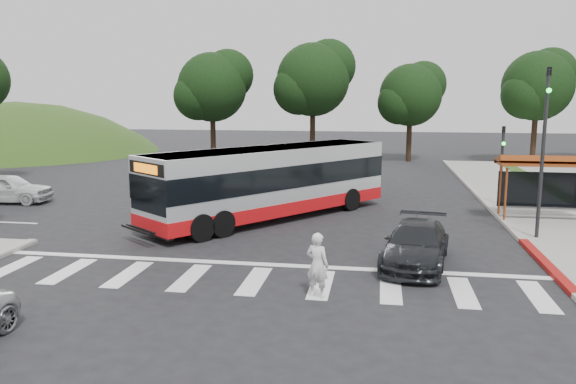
# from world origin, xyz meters

# --- Properties ---
(ground) EXTENTS (140.00, 140.00, 0.00)m
(ground) POSITION_xyz_m (0.00, 0.00, 0.00)
(ground) COLOR black
(ground) RESTS_ON ground
(sidewalk_east) EXTENTS (4.00, 40.00, 0.12)m
(sidewalk_east) POSITION_xyz_m (11.00, 8.00, 0.06)
(sidewalk_east) COLOR gray
(sidewalk_east) RESTS_ON ground
(curb_east) EXTENTS (0.30, 40.00, 0.15)m
(curb_east) POSITION_xyz_m (9.00, 8.00, 0.07)
(curb_east) COLOR #9E9991
(curb_east) RESTS_ON ground
(curb_east_red) EXTENTS (0.32, 6.00, 0.15)m
(curb_east_red) POSITION_xyz_m (9.00, -2.00, 0.08)
(curb_east_red) COLOR maroon
(curb_east_red) RESTS_ON ground
(hillside_nw) EXTENTS (44.00, 44.00, 10.00)m
(hillside_nw) POSITION_xyz_m (-32.00, 30.00, 0.00)
(hillside_nw) COLOR #254215
(hillside_nw) RESTS_ON ground
(crosswalk_ladder) EXTENTS (18.00, 2.60, 0.01)m
(crosswalk_ladder) POSITION_xyz_m (0.00, -5.00, 0.01)
(crosswalk_ladder) COLOR silver
(crosswalk_ladder) RESTS_ON ground
(bus_shelter) EXTENTS (4.20, 1.60, 2.86)m
(bus_shelter) POSITION_xyz_m (10.80, 5.10, 2.35)
(bus_shelter) COLOR #934018
(bus_shelter) RESTS_ON sidewalk_east
(traffic_signal_ne_tall) EXTENTS (0.18, 0.37, 6.50)m
(traffic_signal_ne_tall) POSITION_xyz_m (9.60, 1.49, 3.88)
(traffic_signal_ne_tall) COLOR black
(traffic_signal_ne_tall) RESTS_ON ground
(traffic_signal_ne_short) EXTENTS (0.18, 0.37, 4.00)m
(traffic_signal_ne_short) POSITION_xyz_m (9.60, 8.49, 2.48)
(traffic_signal_ne_short) COLOR black
(traffic_signal_ne_short) RESTS_ON ground
(tree_ne_a) EXTENTS (6.16, 5.74, 9.30)m
(tree_ne_a) POSITION_xyz_m (16.08, 28.06, 6.39)
(tree_ne_a) COLOR black
(tree_ne_a) RESTS_ON parking_lot
(tree_north_a) EXTENTS (6.60, 6.15, 10.17)m
(tree_north_a) POSITION_xyz_m (-1.92, 26.07, 6.92)
(tree_north_a) COLOR black
(tree_north_a) RESTS_ON ground
(tree_north_b) EXTENTS (5.72, 5.33, 8.43)m
(tree_north_b) POSITION_xyz_m (6.07, 28.06, 5.66)
(tree_north_b) COLOR black
(tree_north_b) RESTS_ON ground
(tree_north_c) EXTENTS (6.16, 5.74, 9.30)m
(tree_north_c) POSITION_xyz_m (-9.92, 24.06, 6.29)
(tree_north_c) COLOR black
(tree_north_c) RESTS_ON ground
(transit_bus) EXTENTS (9.67, 11.47, 3.20)m
(transit_bus) POSITION_xyz_m (-1.16, 3.72, 1.60)
(transit_bus) COLOR #B8BABD
(transit_bus) RESTS_ON ground
(pedestrian) EXTENTS (0.78, 0.65, 1.82)m
(pedestrian) POSITION_xyz_m (2.00, -6.04, 0.91)
(pedestrian) COLOR silver
(pedestrian) RESTS_ON ground
(dark_sedan) EXTENTS (2.66, 4.98, 1.37)m
(dark_sedan) POSITION_xyz_m (4.83, -2.50, 0.69)
(dark_sedan) COLOR black
(dark_sedan) RESTS_ON ground
(west_car_white) EXTENTS (4.61, 2.19, 1.52)m
(west_car_white) POSITION_xyz_m (-15.39, 5.23, 0.76)
(west_car_white) COLOR silver
(west_car_white) RESTS_ON ground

